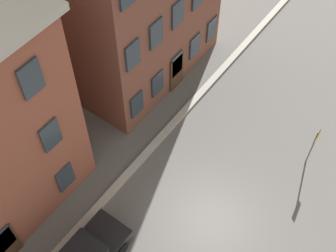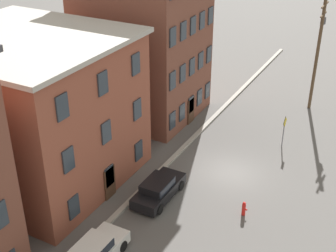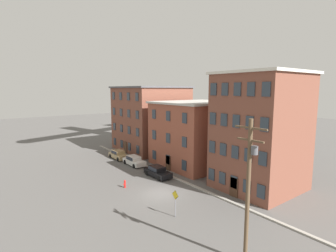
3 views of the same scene
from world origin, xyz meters
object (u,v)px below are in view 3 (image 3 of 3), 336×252
Objects in this scene: car_black at (157,171)px; fire_hydrant at (125,184)px; car_white at (134,160)px; car_tan at (118,154)px; utility_pole at (249,185)px; caution_sign at (175,199)px.

car_black is 4.58× the size of fire_hydrant.
car_white is 6.77m from car_black.
car_black is at bearing 100.26° from fire_hydrant.
utility_pole is at bearing -10.21° from car_tan.
car_tan is 1.69× the size of caution_sign.
car_tan is at bearing -177.83° from car_white.
fire_hydrant is at bearing -79.74° from car_black.
fire_hydrant is at bearing -179.76° from utility_pole.
caution_sign is at bearing -17.50° from car_white.
caution_sign reaches higher than car_tan.
car_black is at bearing 163.57° from utility_pole.
caution_sign is at bearing -13.25° from car_tan.
caution_sign is at bearing -26.61° from car_black.
caution_sign reaches higher than fire_hydrant.
utility_pole is at bearing -1.51° from caution_sign.
utility_pole is (18.40, -5.43, 4.83)m from car_black.
utility_pole is (25.16, -5.63, 4.83)m from car_white.
utility_pole is (7.99, -0.21, 3.84)m from caution_sign.
car_white is at bearing 143.70° from fire_hydrant.
car_black is 19.78m from utility_pole.
car_black is at bearing -0.05° from car_tan.
caution_sign is 2.72× the size of fire_hydrant.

